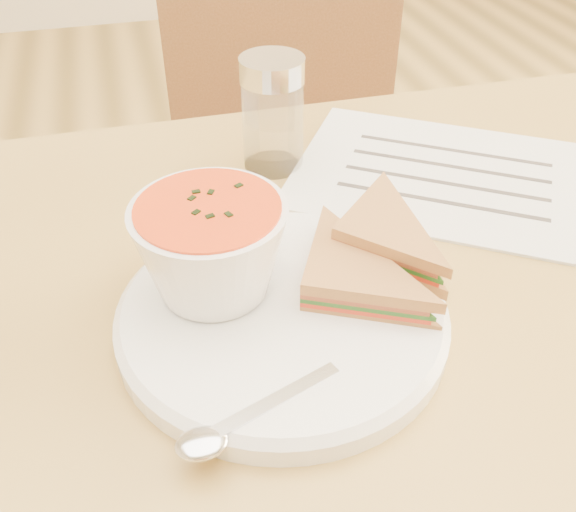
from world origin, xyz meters
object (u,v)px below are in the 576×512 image
object	(u,v)px
plate	(282,317)
soup_bowl	(212,253)
chair_far	(274,173)
condiment_shaker	(273,114)

from	to	relation	value
plate	soup_bowl	size ratio (longest dim) A/B	2.19
soup_bowl	plate	bearing A→B (deg)	-34.47
chair_far	plate	distance (m)	0.69
soup_bowl	condiment_shaker	world-z (taller)	condiment_shaker
plate	condiment_shaker	distance (m)	0.25
plate	condiment_shaker	bearing A→B (deg)	77.65
chair_far	soup_bowl	world-z (taller)	chair_far
condiment_shaker	chair_far	bearing A→B (deg)	76.41
chair_far	soup_bowl	bearing A→B (deg)	89.77
chair_far	condiment_shaker	xyz separation A→B (m)	(-0.09, -0.39, 0.31)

